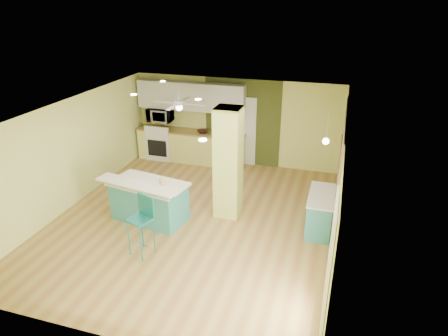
{
  "coord_description": "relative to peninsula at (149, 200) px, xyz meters",
  "views": [
    {
      "loc": [
        2.88,
        -7.2,
        4.64
      ],
      "look_at": [
        0.58,
        0.4,
        1.17
      ],
      "focal_mm": 32.0,
      "sensor_mm": 36.0,
      "label": 1
    }
  ],
  "objects": [
    {
      "name": "interior_door",
      "position": [
        1.15,
        3.71,
        0.53
      ],
      "size": [
        0.82,
        0.05,
        2.0
      ],
      "primitive_type": "cube",
      "color": "silver",
      "rests_on": "floor"
    },
    {
      "name": "pendant_lamp",
      "position": [
        3.6,
        1.0,
        1.41
      ],
      "size": [
        0.14,
        0.14,
        0.69
      ],
      "color": "white",
      "rests_on": "ceiling"
    },
    {
      "name": "bar_stool",
      "position": [
        0.49,
        -1.17,
        0.34
      ],
      "size": [
        0.51,
        0.51,
        1.21
      ],
      "rotation": [
        0.0,
        0.0,
        -0.34
      ],
      "color": "teal",
      "rests_on": "floor"
    },
    {
      "name": "upper_cabinets",
      "position": [
        -0.35,
        3.57,
        1.48
      ],
      "size": [
        3.2,
        0.34,
        0.8
      ],
      "primitive_type": "cube",
      "color": "silver",
      "rests_on": "wall_back"
    },
    {
      "name": "canister",
      "position": [
        0.34,
        0.04,
        0.5
      ],
      "size": [
        0.13,
        0.13,
        0.17
      ],
      "primitive_type": "cylinder",
      "color": "gold",
      "rests_on": "peninsula"
    },
    {
      "name": "microwave",
      "position": [
        -1.3,
        3.45,
        0.88
      ],
      "size": [
        0.7,
        0.48,
        0.39
      ],
      "primitive_type": "imported",
      "color": "silver",
      "rests_on": "wall_back"
    },
    {
      "name": "floor",
      "position": [
        0.95,
        0.25,
        -0.48
      ],
      "size": [
        6.0,
        7.0,
        0.01
      ],
      "primitive_type": "cube",
      "color": "olive",
      "rests_on": "ground"
    },
    {
      "name": "ceiling_fan",
      "position": [
        -0.15,
        2.25,
        1.61
      ],
      "size": [
        1.41,
        1.41,
        0.61
      ],
      "color": "silver",
      "rests_on": "ceiling"
    },
    {
      "name": "wall_right",
      "position": [
        3.96,
        0.25,
        0.78
      ],
      "size": [
        0.01,
        7.0,
        2.5
      ],
      "primitive_type": "cube",
      "color": "#DDE178",
      "rests_on": "floor"
    },
    {
      "name": "wall_back",
      "position": [
        0.95,
        3.76,
        0.78
      ],
      "size": [
        6.0,
        0.01,
        2.5
      ],
      "primitive_type": "cube",
      "color": "#DDE178",
      "rests_on": "floor"
    },
    {
      "name": "wall_front",
      "position": [
        0.95,
        -3.25,
        0.78
      ],
      "size": [
        6.0,
        0.01,
        2.5
      ],
      "primitive_type": "cube",
      "color": "#DDE178",
      "rests_on": "floor"
    },
    {
      "name": "wood_panel",
      "position": [
        3.94,
        0.85,
        0.78
      ],
      "size": [
        0.02,
        3.4,
        2.5
      ],
      "primitive_type": "cube",
      "color": "#927953",
      "rests_on": "floor"
    },
    {
      "name": "kitchen_run",
      "position": [
        -0.35,
        3.45,
        -0.0
      ],
      "size": [
        3.25,
        0.63,
        0.94
      ],
      "color": "#E3E477",
      "rests_on": "floor"
    },
    {
      "name": "olive_accent",
      "position": [
        1.15,
        3.74,
        0.78
      ],
      "size": [
        2.2,
        0.02,
        2.5
      ],
      "primitive_type": "cube",
      "color": "#3F481C",
      "rests_on": "floor"
    },
    {
      "name": "ceiling",
      "position": [
        0.95,
        0.25,
        2.03
      ],
      "size": [
        6.0,
        7.0,
        0.01
      ],
      "primitive_type": "cube",
      "color": "white",
      "rests_on": "wall_back"
    },
    {
      "name": "wall_left",
      "position": [
        -2.05,
        0.25,
        0.78
      ],
      "size": [
        0.01,
        7.0,
        2.5
      ],
      "primitive_type": "cube",
      "color": "#DDE178",
      "rests_on": "floor"
    },
    {
      "name": "wall_decor",
      "position": [
        3.92,
        1.05,
        1.08
      ],
      "size": [
        0.03,
        0.9,
        0.7
      ],
      "primitive_type": "cube",
      "color": "brown",
      "rests_on": "wood_panel"
    },
    {
      "name": "french_door",
      "position": [
        3.92,
        -2.05,
        0.58
      ],
      "size": [
        0.04,
        1.08,
        2.1
      ],
      "primitive_type": "cube",
      "color": "white",
      "rests_on": "floor"
    },
    {
      "name": "stove",
      "position": [
        -1.3,
        3.44,
        -0.01
      ],
      "size": [
        0.76,
        0.66,
        1.08
      ],
      "color": "white",
      "rests_on": "floor"
    },
    {
      "name": "fruit_bowl",
      "position": [
        0.05,
        3.42,
        0.51
      ],
      "size": [
        0.45,
        0.45,
        0.08
      ],
      "primitive_type": "imported",
      "rotation": [
        0.0,
        0.0,
        0.42
      ],
      "color": "#321D14",
      "rests_on": "kitchen_run"
    },
    {
      "name": "peninsula",
      "position": [
        0.0,
        0.0,
        0.0
      ],
      "size": [
        1.95,
        1.31,
        1.02
      ],
      "rotation": [
        0.0,
        0.0,
        -0.17
      ],
      "color": "teal",
      "rests_on": "floor"
    },
    {
      "name": "side_counter",
      "position": [
        3.65,
        0.7,
        -0.06
      ],
      "size": [
        0.54,
        1.26,
        0.81
      ],
      "color": "teal",
      "rests_on": "floor"
    },
    {
      "name": "column",
      "position": [
        1.6,
        0.75,
        0.78
      ],
      "size": [
        0.55,
        0.55,
        2.5
      ],
      "primitive_type": "cube",
      "color": "#C2CB5E",
      "rests_on": "floor"
    }
  ]
}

